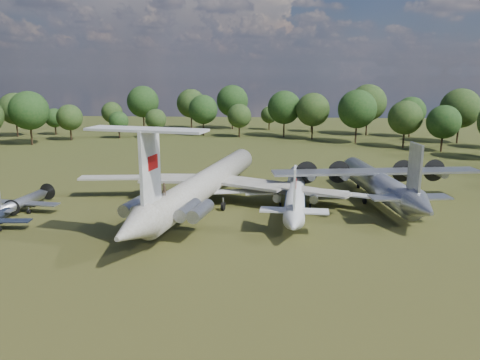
# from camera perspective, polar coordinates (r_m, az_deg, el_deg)

# --- Properties ---
(ground) EXTENTS (300.00, 300.00, 0.00)m
(ground) POSITION_cam_1_polar(r_m,az_deg,el_deg) (73.47, -8.00, -3.53)
(ground) COLOR #294316
(ground) RESTS_ON ground
(il62_airliner) EXTENTS (55.41, 65.98, 5.72)m
(il62_airliner) POSITION_cam_1_polar(r_m,az_deg,el_deg) (74.50, -4.03, -0.92)
(il62_airliner) COLOR silver
(il62_airliner) RESTS_ON ground
(tu104_jet) EXTENTS (31.40, 40.52, 3.89)m
(tu104_jet) POSITION_cam_1_polar(r_m,az_deg,el_deg) (73.63, 6.78, -1.89)
(tu104_jet) COLOR silver
(tu104_jet) RESTS_ON ground
(an12_transport) EXTENTS (39.62, 42.99, 5.03)m
(an12_transport) POSITION_cam_1_polar(r_m,az_deg,el_deg) (79.33, 16.43, -0.82)
(an12_transport) COLOR #A1A3A9
(an12_transport) RESTS_ON ground
(small_prop_northwest) EXTENTS (13.37, 17.06, 2.32)m
(small_prop_northwest) POSITION_cam_1_polar(r_m,az_deg,el_deg) (78.11, -25.15, -2.79)
(small_prop_northwest) COLOR #989BA0
(small_prop_northwest) RESTS_ON ground
(person_on_il62) EXTENTS (0.66, 0.50, 1.63)m
(person_on_il62) POSITION_cam_1_polar(r_m,az_deg,el_deg) (59.21, -9.23, -1.09)
(person_on_il62) COLOR brown
(person_on_il62) RESTS_ON il62_airliner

